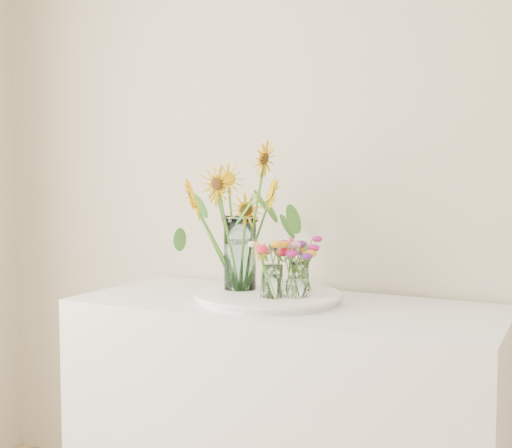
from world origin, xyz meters
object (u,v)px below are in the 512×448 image
at_px(tray, 268,298).
at_px(small_vase_a, 273,282).
at_px(mason_jar, 240,253).
at_px(small_vase_b, 295,280).
at_px(small_vase_c, 300,277).
at_px(counter, 284,435).

xyz_separation_m(tray, small_vase_a, (0.05, -0.07, 0.07)).
relative_size(mason_jar, small_vase_b, 2.23).
xyz_separation_m(small_vase_b, small_vase_c, (-0.03, 0.11, -0.01)).
bearing_deg(small_vase_c, small_vase_b, -74.72).
bearing_deg(small_vase_b, counter, 145.52).
bearing_deg(tray, small_vase_a, -53.75).
xyz_separation_m(tray, small_vase_c, (0.08, 0.08, 0.07)).
xyz_separation_m(mason_jar, small_vase_b, (0.23, -0.05, -0.07)).
relative_size(tray, mason_jar, 1.79).
relative_size(counter, small_vase_b, 12.12).
bearing_deg(tray, mason_jar, 170.52).
height_order(counter, small_vase_a, small_vase_a).
xyz_separation_m(mason_jar, small_vase_a, (0.17, -0.09, -0.07)).
relative_size(counter, small_vase_c, 13.32).
height_order(small_vase_b, small_vase_c, small_vase_b).
bearing_deg(counter, small_vase_c, 70.05).
height_order(mason_jar, small_vase_c, mason_jar).
bearing_deg(mason_jar, counter, -2.19).
height_order(mason_jar, small_vase_a, mason_jar).
xyz_separation_m(counter, mason_jar, (-0.17, 0.01, 0.60)).
bearing_deg(small_vase_b, mason_jar, 168.67).
distance_m(counter, small_vase_b, 0.54).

